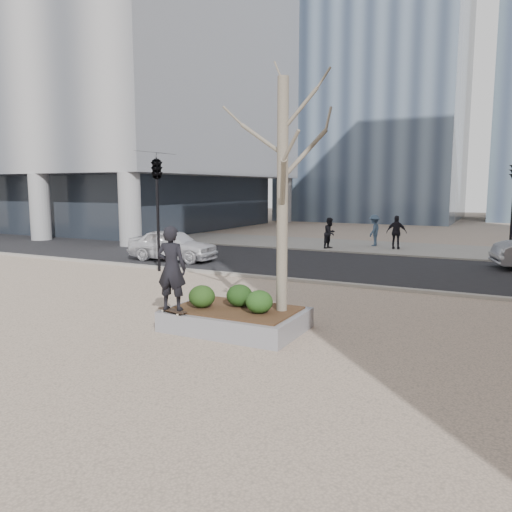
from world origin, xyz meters
The scene contains 16 objects.
ground centered at (0.00, 0.00, 0.00)m, with size 120.00×120.00×0.00m, color tan.
street centered at (0.00, 10.00, 0.01)m, with size 60.00×8.00×0.02m, color black.
far_sidewalk centered at (0.00, 17.00, 0.01)m, with size 60.00×6.00×0.02m, color gray.
planter centered at (1.00, 0.00, 0.23)m, with size 3.00×2.00×0.45m, color gray.
planter_mulch centered at (1.00, 0.00, 0.47)m, with size 2.70×1.70×0.04m, color #382314.
sycamore_tree centered at (2.00, 0.30, 3.79)m, with size 2.80×2.80×6.60m, color gray, non-canonical shape.
shrub_left centered at (0.29, -0.29, 0.74)m, with size 0.60×0.60×0.51m, color #173410.
shrub_middle centered at (1.00, 0.18, 0.74)m, with size 0.60×0.60×0.51m, color #163410.
shrub_right centered at (1.67, -0.16, 0.74)m, with size 0.59×0.59×0.50m, color #1B3B13.
skateboard centered at (-0.10, -0.88, 0.49)m, with size 0.78×0.20×0.07m, color black, non-canonical shape.
skateboarder centered at (-0.10, -0.88, 1.45)m, with size 0.68×0.44×1.85m, color black.
police_car centered at (-6.63, 8.03, 0.70)m, with size 1.61×4.00×1.36m, color silver.
pedestrian_a centered at (-1.92, 15.31, 0.83)m, with size 0.78×0.61×1.60m, color black.
pedestrian_b centered at (-0.12, 17.41, 0.88)m, with size 1.10×0.63×1.70m, color #384D65.
pedestrian_c centered at (1.25, 16.55, 0.89)m, with size 1.01×0.42×1.73m, color black.
traffic_light_near centered at (-5.50, 5.60, 2.25)m, with size 0.60×2.48×4.50m, color black, non-canonical shape.
Camera 1 is at (6.38, -9.58, 3.19)m, focal length 35.00 mm.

